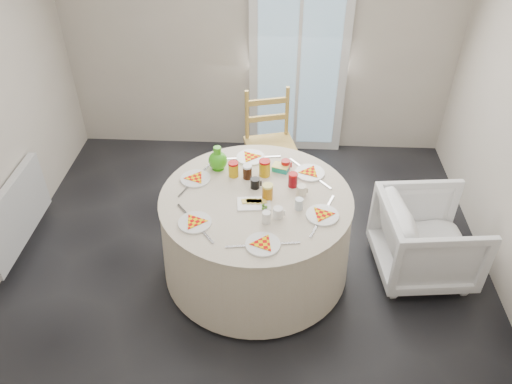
{
  "coord_description": "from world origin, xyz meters",
  "views": [
    {
      "loc": [
        0.22,
        -2.87,
        3.06
      ],
      "look_at": [
        0.07,
        0.05,
        0.8
      ],
      "focal_mm": 35.0,
      "sensor_mm": 36.0,
      "label": 1
    }
  ],
  "objects_px": {
    "radiator": "(17,213)",
    "wooden_chair": "(271,149)",
    "table": "(256,234)",
    "green_pitcher": "(218,156)",
    "armchair": "(428,234)"
  },
  "relations": [
    {
      "from": "radiator",
      "to": "table",
      "type": "height_order",
      "value": "table"
    },
    {
      "from": "radiator",
      "to": "armchair",
      "type": "distance_m",
      "value": 3.37
    },
    {
      "from": "table",
      "to": "green_pitcher",
      "type": "height_order",
      "value": "green_pitcher"
    },
    {
      "from": "wooden_chair",
      "to": "green_pitcher",
      "type": "xyz_separation_m",
      "value": [
        -0.41,
        -0.75,
        0.4
      ]
    },
    {
      "from": "wooden_chair",
      "to": "green_pitcher",
      "type": "distance_m",
      "value": 0.94
    },
    {
      "from": "radiator",
      "to": "armchair",
      "type": "xyz_separation_m",
      "value": [
        3.37,
        -0.09,
        0.01
      ]
    },
    {
      "from": "table",
      "to": "armchair",
      "type": "relative_size",
      "value": 1.99
    },
    {
      "from": "wooden_chair",
      "to": "armchair",
      "type": "xyz_separation_m",
      "value": [
        1.27,
        -1.05,
        -0.08
      ]
    },
    {
      "from": "radiator",
      "to": "wooden_chair",
      "type": "xyz_separation_m",
      "value": [
        2.09,
        0.95,
        0.09
      ]
    },
    {
      "from": "table",
      "to": "armchair",
      "type": "bearing_deg",
      "value": 2.4
    },
    {
      "from": "table",
      "to": "wooden_chair",
      "type": "bearing_deg",
      "value": 85.63
    },
    {
      "from": "armchair",
      "to": "green_pitcher",
      "type": "height_order",
      "value": "green_pitcher"
    },
    {
      "from": "wooden_chair",
      "to": "armchair",
      "type": "bearing_deg",
      "value": -54.01
    },
    {
      "from": "green_pitcher",
      "to": "wooden_chair",
      "type": "bearing_deg",
      "value": 41.12
    },
    {
      "from": "armchair",
      "to": "radiator",
      "type": "bearing_deg",
      "value": 82.53
    }
  ]
}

